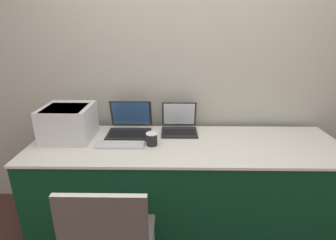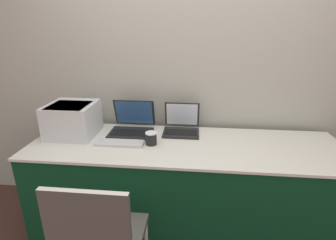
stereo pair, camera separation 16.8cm
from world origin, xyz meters
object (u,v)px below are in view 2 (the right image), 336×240
object	(u,v)px
external_keyboard	(120,143)
coffee_cup	(151,138)
chair	(100,240)
laptop_right	(181,126)
laptop_left	(132,125)
printer	(72,118)

from	to	relation	value
external_keyboard	coffee_cup	world-z (taller)	coffee_cup
coffee_cup	chair	distance (m)	0.81
laptop_right	chair	xyz separation A→B (m)	(-0.38, -1.03, -0.29)
laptop_right	laptop_left	bearing A→B (deg)	-174.67
printer	chair	size ratio (longest dim) A/B	0.39
laptop_left	coffee_cup	size ratio (longest dim) A/B	3.62
printer	external_keyboard	size ratio (longest dim) A/B	1.02
coffee_cup	chair	xyz separation A→B (m)	(-0.17, -0.74, -0.29)
laptop_right	external_keyboard	world-z (taller)	laptop_right
laptop_left	external_keyboard	bearing A→B (deg)	-97.79
laptop_left	chair	bearing A→B (deg)	-87.79
laptop_left	chair	size ratio (longest dim) A/B	0.37
external_keyboard	chair	distance (m)	0.76
printer	laptop_right	world-z (taller)	printer
external_keyboard	chair	bearing A→B (deg)	-84.06
external_keyboard	coffee_cup	bearing A→B (deg)	5.86
laptop_right	external_keyboard	size ratio (longest dim) A/B	0.82
chair	printer	bearing A→B (deg)	120.38
printer	chair	world-z (taller)	printer
printer	external_keyboard	xyz separation A→B (m)	(0.44, -0.15, -0.14)
laptop_right	external_keyboard	distance (m)	0.55
printer	coffee_cup	xyz separation A→B (m)	(0.68, -0.13, -0.09)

